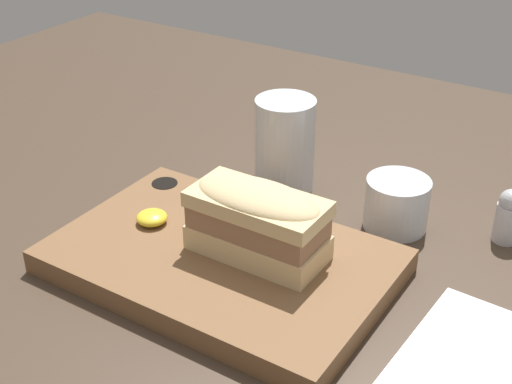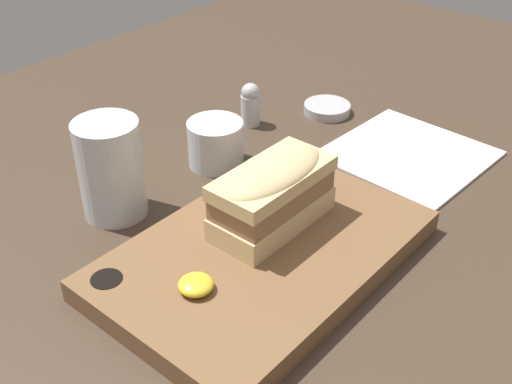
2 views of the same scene
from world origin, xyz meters
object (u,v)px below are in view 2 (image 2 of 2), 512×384
(salt_shaker, at_px, (251,104))
(sandwich, at_px, (272,191))
(serving_board, at_px, (263,254))
(condiment_dish, at_px, (327,109))
(water_glass, at_px, (112,175))
(napkin, at_px, (408,154))
(wine_glass, at_px, (216,145))

(salt_shaker, bearing_deg, sandwich, -134.41)
(sandwich, xyz_separation_m, salt_shaker, (0.20, 0.20, -0.04))
(serving_board, distance_m, condiment_dish, 0.37)
(serving_board, xyz_separation_m, water_glass, (-0.04, 0.19, 0.04))
(serving_board, relative_size, napkin, 1.72)
(wine_glass, distance_m, napkin, 0.26)
(condiment_dish, bearing_deg, serving_board, -155.34)
(sandwich, bearing_deg, napkin, -4.40)
(serving_board, height_order, napkin, serving_board)
(serving_board, height_order, condiment_dish, serving_board)
(napkin, bearing_deg, water_glass, 149.84)
(wine_glass, relative_size, salt_shaker, 1.14)
(water_glass, relative_size, napkin, 0.59)
(sandwich, distance_m, salt_shaker, 0.29)
(salt_shaker, height_order, condiment_dish, salt_shaker)
(sandwich, bearing_deg, salt_shaker, 45.59)
(wine_glass, bearing_deg, water_glass, 175.00)
(water_glass, relative_size, condiment_dish, 1.67)
(water_glass, bearing_deg, serving_board, -78.80)
(water_glass, height_order, salt_shaker, water_glass)
(water_glass, bearing_deg, sandwich, -67.57)
(salt_shaker, bearing_deg, napkin, -72.99)
(serving_board, distance_m, wine_glass, 0.22)
(serving_board, bearing_deg, water_glass, 101.20)
(water_glass, distance_m, wine_glass, 0.16)
(wine_glass, bearing_deg, sandwich, -117.11)
(serving_board, height_order, salt_shaker, salt_shaker)
(water_glass, bearing_deg, wine_glass, -5.00)
(salt_shaker, xyz_separation_m, condiment_dish, (0.10, -0.07, -0.03))
(condiment_dish, bearing_deg, sandwich, -155.35)
(napkin, bearing_deg, wine_glass, 134.92)
(wine_glass, height_order, salt_shaker, salt_shaker)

